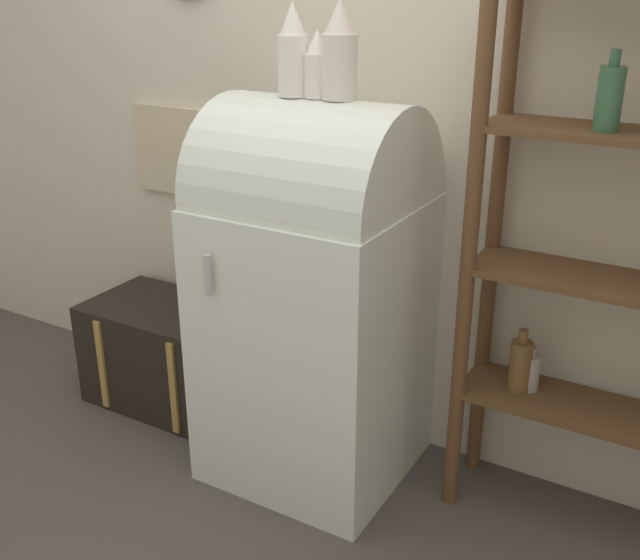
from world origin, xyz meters
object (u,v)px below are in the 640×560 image
vase_center (317,66)px  vase_left (293,53)px  suitcase_trunk (172,355)px  refrigerator (315,290)px  vase_right (340,53)px

vase_center → vase_left: bearing=-172.5°
vase_left → vase_center: size_ratio=1.39×
vase_center → suitcase_trunk: bearing=175.2°
suitcase_trunk → vase_center: size_ratio=3.43×
refrigerator → suitcase_trunk: (-0.75, 0.07, -0.49)m
refrigerator → vase_center: 0.75m
suitcase_trunk → vase_left: vase_left is taller
vase_left → vase_center: bearing=7.5°
vase_right → vase_left: bearing=-173.4°
refrigerator → vase_center: bearing=51.2°
refrigerator → vase_right: (0.08, 0.02, 0.79)m
refrigerator → vase_center: (0.01, 0.01, 0.75)m
refrigerator → vase_center: vase_center is taller
suitcase_trunk → vase_right: (0.83, -0.06, 1.28)m
refrigerator → vase_right: 0.80m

